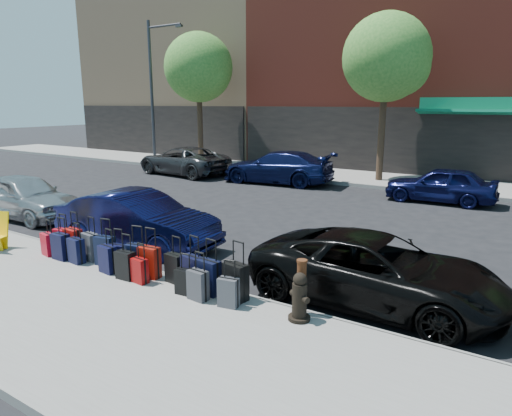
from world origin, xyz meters
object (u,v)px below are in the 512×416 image
Objects in this scene: streetlight at (154,84)px; car_near_2 at (376,271)px; suitcase_front_5 at (137,259)px; car_near_0 at (24,196)px; tree_center at (389,60)px; car_far_0 at (183,161)px; car_near_1 at (137,220)px; car_far_2 at (441,185)px; tree_left at (201,69)px; bollard at (301,286)px; fire_hydrant at (300,298)px; car_far_1 at (278,167)px.

car_near_2 is (17.35, -12.05, -4.02)m from streetlight.
suitcase_front_5 is 0.25× the size of car_near_0.
tree_center is 1.75× the size of car_near_0.
car_far_0 reaches higher than car_near_2.
car_far_2 is (5.34, 9.82, -0.05)m from car_near_1.
streetlight is 1.85× the size of car_near_1.
bollard is at bearing -46.13° from tree_left.
tree_left is 20.42m from fire_hydrant.
car_far_0 reaches higher than car_far_2.
car_far_1 is (5.41, 0.30, 0.03)m from car_far_0.
car_near_1 is at bearing 125.75° from suitcase_front_5.
tree_center is 15.49m from fire_hydrant.
car_far_2 is at bearing -7.61° from streetlight.
tree_left is at bearing 13.39° from streetlight.
bollard is (-0.07, 0.19, 0.12)m from fire_hydrant.
streetlight reaches higher than suitcase_front_5.
tree_left is 1.42× the size of car_far_1.
car_near_2 is at bearing 32.03° from car_far_1.
car_near_0 is 10.57m from car_far_1.
car_far_2 reaches higher than suitcase_front_5.
car_far_0 is 5.42m from car_far_1.
streetlight is 1.57× the size of car_far_1.
tree_center is 8.96× the size of fire_hydrant.
car_far_1 reaches higher than car_near_2.
bollard is 5.55m from car_near_1.
streetlight reaches higher than car_far_0.
fire_hydrant is at bearing -70.70° from bollard.
car_far_0 is at bearing 117.27° from suitcase_front_5.
car_far_1 reaches higher than car_near_0.
car_near_0 reaches higher than car_far_2.
bollard is at bearing -110.59° from car_near_1.
car_far_2 reaches higher than car_near_2.
bollard is 1.62m from car_near_2.
tree_left is 3.11m from streetlight.
car_near_2 is at bearing -72.93° from tree_center.
car_far_0 reaches higher than car_near_0.
car_far_1 is (9.41, -1.88, -3.92)m from streetlight.
car_near_0 is (2.93, -12.53, -4.71)m from tree_left.
tree_left reaches higher than fire_hydrant.
fire_hydrant is at bearing -46.37° from tree_left.
streetlight is 21.71m from bollard.
bollard is (16.55, -13.46, -4.02)m from streetlight.
tree_left is 8.38m from car_far_1.
tree_center reaches higher than fire_hydrant.
fire_hydrant is at bearing 53.41° from car_far_0.
tree_left is at bearing 157.79° from fire_hydrant.
car_near_1 is 6.17m from car_near_2.
fire_hydrant is at bearing 155.82° from car_near_2.
car_far_0 is 1.31× the size of car_far_2.
tree_left is 1.68× the size of car_near_1.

